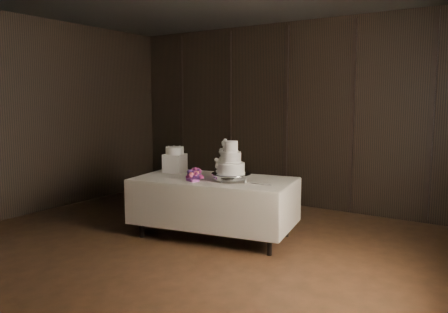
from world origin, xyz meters
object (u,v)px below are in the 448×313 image
cake_stand (231,177)px  box_pedestal (175,163)px  wedding_cake (228,161)px  bouquet (195,175)px  display_table (214,205)px  small_cake (175,151)px

cake_stand → box_pedestal: size_ratio=1.86×
wedding_cake → bouquet: bearing=-173.9°
display_table → small_cake: 0.97m
cake_stand → bouquet: size_ratio=1.29×
display_table → cake_stand: bearing=-13.1°
wedding_cake → box_pedestal: bearing=157.2°
display_table → wedding_cake: wedding_cake is taller
box_pedestal → display_table: bearing=-8.2°
box_pedestal → small_cake: small_cake is taller
small_cake → cake_stand: bearing=-6.8°
display_table → cake_stand: (0.26, -0.01, 0.39)m
box_pedestal → wedding_cake: bearing=-7.9°
display_table → box_pedestal: size_ratio=8.25×
cake_stand → box_pedestal: bearing=173.2°
cake_stand → wedding_cake: bearing=-150.3°
bouquet → small_cake: bearing=153.3°
display_table → bouquet: bouquet is taller
box_pedestal → small_cake: 0.17m
display_table → cake_stand: size_ratio=4.43×
bouquet → small_cake: small_cake is taller
bouquet → box_pedestal: (-0.56, 0.28, 0.07)m
wedding_cake → small_cake: bearing=157.2°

